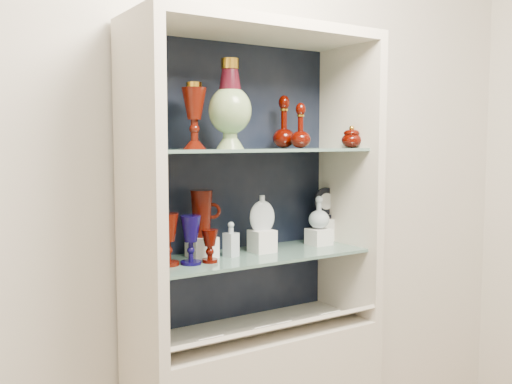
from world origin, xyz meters
TOP-DOWN VIEW (x-y plane):
  - wall_back at (0.00, 1.75)m, footprint 3.50×0.02m
  - cabinet_back_panel at (0.00, 1.72)m, footprint 0.98×0.02m
  - cabinet_side_left at (-0.48, 1.53)m, footprint 0.04×0.40m
  - cabinet_side_right at (0.48, 1.53)m, footprint 0.04×0.40m
  - cabinet_top_cap at (0.00, 1.53)m, footprint 1.00×0.40m
  - shelf_lower at (0.00, 1.55)m, footprint 0.92×0.34m
  - shelf_upper at (0.00, 1.55)m, footprint 0.92×0.34m
  - label_ledge at (0.00, 1.42)m, footprint 0.92×0.17m
  - label_card_0 at (-0.28, 1.42)m, footprint 0.10×0.06m
  - label_card_1 at (0.02, 1.42)m, footprint 0.10×0.06m
  - label_card_2 at (0.27, 1.42)m, footprint 0.10×0.06m
  - label_card_3 at (-0.05, 1.42)m, footprint 0.10×0.06m
  - pedestal_lamp_left at (-0.44, 1.60)m, footprint 0.12×0.12m
  - pedestal_lamp_right at (-0.24, 1.57)m, footprint 0.11×0.11m
  - enamel_urn at (-0.13, 1.51)m, footprint 0.19×0.19m
  - ruby_decanter_a at (0.19, 1.61)m, footprint 0.10×0.10m
  - ruby_decanter_b at (0.21, 1.52)m, footprint 0.09×0.09m
  - lidded_bowl at (0.44, 1.47)m, footprint 0.11×0.11m
  - cobalt_goblet at (-0.29, 1.51)m, footprint 0.08×0.08m
  - ruby_goblet_tall at (-0.37, 1.54)m, footprint 0.10×0.10m
  - ruby_goblet_small at (-0.22, 1.51)m, footprint 0.07×0.07m
  - riser_ruby_pitcher at (-0.20, 1.61)m, footprint 0.10×0.10m
  - ruby_pitcher at (-0.20, 1.61)m, footprint 0.16×0.13m
  - clear_square_bottle at (-0.10, 1.56)m, footprint 0.06×0.06m
  - riser_flat_flask at (0.05, 1.57)m, footprint 0.09×0.09m
  - flat_flask at (0.05, 1.57)m, footprint 0.11×0.07m
  - riser_clear_round_decanter at (0.35, 1.57)m, footprint 0.09×0.09m
  - clear_round_decanter at (0.35, 1.57)m, footprint 0.09×0.09m
  - riser_cameo_medallion at (0.44, 1.64)m, footprint 0.08×0.08m
  - cameo_medallion at (0.44, 1.64)m, footprint 0.13×0.05m

SIDE VIEW (x-z plane):
  - label_ledge at x=0.00m, z-range 0.74..0.82m
  - label_card_0 at x=-0.28m, z-range 0.78..0.81m
  - label_card_1 at x=0.02m, z-range 0.78..0.81m
  - label_card_2 at x=0.27m, z-range 0.78..0.81m
  - label_card_3 at x=-0.05m, z-range 0.78..0.81m
  - shelf_lower at x=0.00m, z-range 1.04..1.05m
  - riser_clear_round_decanter at x=0.35m, z-range 1.05..1.12m
  - riser_ruby_pitcher at x=-0.20m, z-range 1.05..1.13m
  - riser_flat_flask at x=0.05m, z-range 1.05..1.14m
  - riser_cameo_medallion at x=0.44m, z-range 1.05..1.15m
  - ruby_goblet_small at x=-0.22m, z-range 1.05..1.17m
  - clear_square_bottle at x=-0.10m, z-range 1.05..1.19m
  - cobalt_goblet at x=-0.29m, z-range 1.05..1.23m
  - ruby_goblet_tall at x=-0.37m, z-range 1.05..1.24m
  - clear_round_decanter at x=0.35m, z-range 1.12..1.26m
  - flat_flask at x=0.05m, z-range 1.14..1.29m
  - ruby_pitcher at x=-0.20m, z-range 1.13..1.31m
  - cameo_medallion at x=0.44m, z-range 1.15..1.30m
  - cabinet_back_panel at x=0.00m, z-range 0.75..1.90m
  - cabinet_side_left at x=-0.48m, z-range 0.75..1.90m
  - cabinet_side_right at x=0.48m, z-range 0.75..1.90m
  - wall_back at x=0.00m, z-range 0.00..2.80m
  - shelf_upper at x=0.00m, z-range 1.46..1.47m
  - lidded_bowl at x=0.44m, z-range 1.47..1.57m
  - ruby_decanter_b at x=0.21m, z-range 1.47..1.66m
  - ruby_decanter_a at x=0.19m, z-range 1.47..1.71m
  - pedestal_lamp_right at x=-0.24m, z-range 1.47..1.71m
  - pedestal_lamp_left at x=-0.44m, z-range 1.47..1.73m
  - enamel_urn at x=-0.13m, z-range 1.47..1.80m
  - cabinet_top_cap at x=0.00m, z-range 1.90..1.94m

